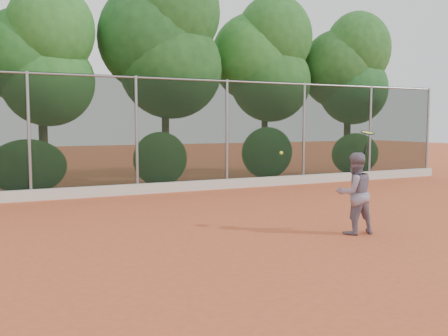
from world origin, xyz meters
name	(u,v)px	position (x,y,z in m)	size (l,w,h in m)	color
ground	(249,244)	(0.00, 0.00, 0.00)	(80.00, 80.00, 0.00)	#C4542E
concrete_curb	(139,189)	(0.00, 6.82, 0.15)	(24.00, 0.20, 0.30)	beige
tennis_player	(354,193)	(2.18, -0.18, 0.78)	(0.76, 0.59, 1.55)	gray
chainlink_fence	(137,131)	(0.00, 7.00, 1.86)	(24.09, 0.09, 3.50)	black
foliage_backdrop	(102,52)	(-0.55, 8.98, 4.40)	(23.70, 3.63, 7.55)	#422A19
tennis_racket	(367,135)	(2.44, -0.20, 1.88)	(0.27, 0.27, 0.53)	black
tennis_ball_in_flight	(281,153)	(0.86, 0.33, 1.55)	(0.06, 0.06, 0.06)	#EBF938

